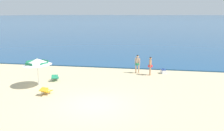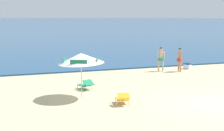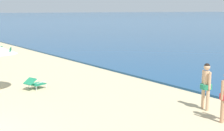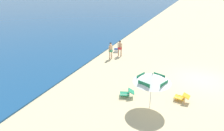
{
  "view_description": "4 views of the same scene",
  "coord_description": "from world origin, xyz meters",
  "px_view_note": "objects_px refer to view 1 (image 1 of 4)",
  "views": [
    {
      "loc": [
        3.32,
        -12.86,
        5.26
      ],
      "look_at": [
        0.07,
        5.49,
        1.18
      ],
      "focal_mm": 38.27,
      "sensor_mm": 36.0,
      "label": 1
    },
    {
      "loc": [
        -8.56,
        -11.23,
        3.7
      ],
      "look_at": [
        -2.25,
        6.29,
        0.87
      ],
      "focal_mm": 51.78,
      "sensor_mm": 36.0,
      "label": 2
    },
    {
      "loc": [
        8.49,
        -0.83,
        3.44
      ],
      "look_at": [
        -1.62,
        6.64,
        1.21
      ],
      "focal_mm": 50.35,
      "sensor_mm": 36.0,
      "label": 3
    },
    {
      "loc": [
        -14.68,
        1.35,
        6.33
      ],
      "look_at": [
        -1.42,
        6.6,
        0.73
      ],
      "focal_mm": 31.21,
      "sensor_mm": 36.0,
      "label": 4
    }
  ],
  "objects_px": {
    "lounge_chair_beside_umbrella": "(55,77)",
    "person_standing_beside": "(150,65)",
    "beach_umbrella_striped_main": "(37,62)",
    "person_standing_near_shore": "(137,63)",
    "cooler_box": "(163,71)",
    "lounge_chair_under_umbrella": "(46,90)"
  },
  "relations": [
    {
      "from": "lounge_chair_under_umbrella",
      "to": "lounge_chair_beside_umbrella",
      "type": "relative_size",
      "value": 0.94
    },
    {
      "from": "lounge_chair_under_umbrella",
      "to": "person_standing_near_shore",
      "type": "distance_m",
      "value": 8.85
    },
    {
      "from": "beach_umbrella_striped_main",
      "to": "lounge_chair_beside_umbrella",
      "type": "height_order",
      "value": "beach_umbrella_striped_main"
    },
    {
      "from": "beach_umbrella_striped_main",
      "to": "person_standing_beside",
      "type": "height_order",
      "value": "beach_umbrella_striped_main"
    },
    {
      "from": "person_standing_beside",
      "to": "lounge_chair_beside_umbrella",
      "type": "bearing_deg",
      "value": -157.29
    },
    {
      "from": "cooler_box",
      "to": "lounge_chair_under_umbrella",
      "type": "bearing_deg",
      "value": -137.62
    },
    {
      "from": "beach_umbrella_striped_main",
      "to": "lounge_chair_beside_umbrella",
      "type": "bearing_deg",
      "value": 68.41
    },
    {
      "from": "lounge_chair_under_umbrella",
      "to": "person_standing_beside",
      "type": "height_order",
      "value": "person_standing_beside"
    },
    {
      "from": "person_standing_beside",
      "to": "person_standing_near_shore",
      "type": "bearing_deg",
      "value": 155.04
    },
    {
      "from": "beach_umbrella_striped_main",
      "to": "lounge_chair_under_umbrella",
      "type": "height_order",
      "value": "beach_umbrella_striped_main"
    },
    {
      "from": "lounge_chair_under_umbrella",
      "to": "person_standing_near_shore",
      "type": "bearing_deg",
      "value": 51.2
    },
    {
      "from": "person_standing_beside",
      "to": "cooler_box",
      "type": "distance_m",
      "value": 1.56
    },
    {
      "from": "lounge_chair_under_umbrella",
      "to": "cooler_box",
      "type": "bearing_deg",
      "value": 42.38
    },
    {
      "from": "person_standing_near_shore",
      "to": "lounge_chair_beside_umbrella",
      "type": "bearing_deg",
      "value": -149.87
    },
    {
      "from": "lounge_chair_beside_umbrella",
      "to": "cooler_box",
      "type": "height_order",
      "value": "lounge_chair_beside_umbrella"
    },
    {
      "from": "lounge_chair_under_umbrella",
      "to": "lounge_chair_beside_umbrella",
      "type": "height_order",
      "value": "lounge_chair_beside_umbrella"
    },
    {
      "from": "beach_umbrella_striped_main",
      "to": "person_standing_beside",
      "type": "xyz_separation_m",
      "value": [
        8.05,
        4.68,
        -0.9
      ]
    },
    {
      "from": "person_standing_near_shore",
      "to": "cooler_box",
      "type": "distance_m",
      "value": 2.42
    },
    {
      "from": "beach_umbrella_striped_main",
      "to": "lounge_chair_beside_umbrella",
      "type": "distance_m",
      "value": 2.3
    },
    {
      "from": "person_standing_beside",
      "to": "cooler_box",
      "type": "height_order",
      "value": "person_standing_beside"
    },
    {
      "from": "person_standing_near_shore",
      "to": "person_standing_beside",
      "type": "height_order",
      "value": "person_standing_near_shore"
    },
    {
      "from": "lounge_chair_beside_umbrella",
      "to": "person_standing_beside",
      "type": "bearing_deg",
      "value": 22.71
    }
  ]
}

